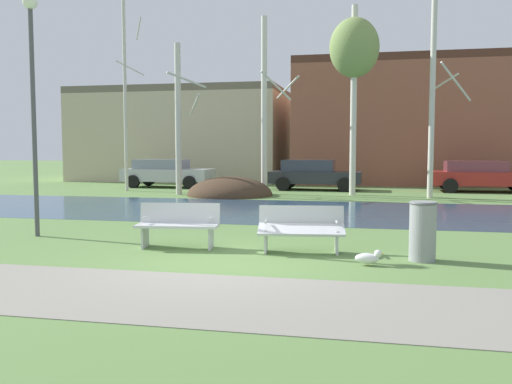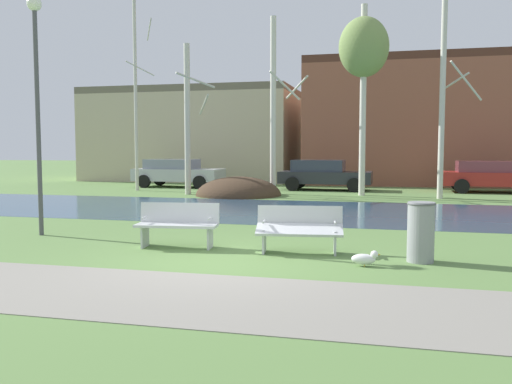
% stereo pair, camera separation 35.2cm
% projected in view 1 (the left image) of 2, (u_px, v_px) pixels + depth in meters
% --- Properties ---
extents(ground_plane, '(120.00, 120.00, 0.00)m').
position_uv_depth(ground_plane, '(299.00, 204.00, 19.01)').
color(ground_plane, '#5B7F42').
extents(paved_path_strip, '(60.00, 2.47, 0.01)m').
position_uv_depth(paved_path_strip, '(179.00, 296.00, 7.17)').
color(paved_path_strip, gray).
rests_on(paved_path_strip, ground).
extents(river_band, '(80.00, 6.64, 0.01)m').
position_uv_depth(river_band, '(290.00, 211.00, 16.95)').
color(river_band, '#33516B').
rests_on(river_band, ground).
extents(soil_mound, '(3.55, 3.59, 1.57)m').
position_uv_depth(soil_mound, '(230.00, 195.00, 22.52)').
color(soil_mound, '#423021').
rests_on(soil_mound, ground).
extents(bench_left, '(1.66, 0.76, 0.87)m').
position_uv_depth(bench_left, '(178.00, 224.00, 10.62)').
color(bench_left, silver).
rests_on(bench_left, ground).
extents(bench_right, '(1.66, 0.76, 0.87)m').
position_uv_depth(bench_right, '(301.00, 228.00, 10.12)').
color(bench_right, silver).
rests_on(bench_right, ground).
extents(trash_bin, '(0.48, 0.48, 1.04)m').
position_uv_depth(trash_bin, '(423.00, 230.00, 9.38)').
color(trash_bin, gray).
rests_on(trash_bin, ground).
extents(seagull, '(0.48, 0.18, 0.27)m').
position_uv_depth(seagull, '(369.00, 258.00, 9.02)').
color(seagull, white).
rests_on(seagull, ground).
extents(streetlamp, '(0.32, 0.32, 5.26)m').
position_uv_depth(streetlamp, '(32.00, 76.00, 11.79)').
color(streetlamp, '#4C4C51').
rests_on(streetlamp, ground).
extents(birch_far_left, '(1.07, 1.84, 9.37)m').
position_uv_depth(birch_far_left, '(125.00, 87.00, 24.61)').
color(birch_far_left, beige).
rests_on(birch_far_left, ground).
extents(birch_left, '(1.39, 2.25, 6.31)m').
position_uv_depth(birch_left, '(179.00, 118.00, 22.68)').
color(birch_left, beige).
rests_on(birch_left, ground).
extents(birch_center_left, '(1.66, 2.72, 7.48)m').
position_uv_depth(birch_center_left, '(265.00, 105.00, 22.98)').
color(birch_center_left, beige).
rests_on(birch_center_left, ground).
extents(birch_center, '(2.03, 2.03, 7.78)m').
position_uv_depth(birch_center, '(354.00, 50.00, 22.23)').
color(birch_center, beige).
rests_on(birch_center, ground).
extents(birch_center_right, '(1.52, 2.35, 7.68)m').
position_uv_depth(birch_center_right, '(433.00, 99.00, 20.98)').
color(birch_center_right, beige).
rests_on(birch_center_right, ground).
extents(parked_van_nearest_silver, '(4.48, 2.10, 1.40)m').
position_uv_depth(parked_van_nearest_silver, '(166.00, 172.00, 27.24)').
color(parked_van_nearest_silver, '#B2B5BC').
rests_on(parked_van_nearest_silver, ground).
extents(parked_sedan_second_dark, '(4.29, 2.03, 1.41)m').
position_uv_depth(parked_sedan_second_dark, '(313.00, 174.00, 25.46)').
color(parked_sedan_second_dark, '#282B30').
rests_on(parked_sedan_second_dark, ground).
extents(parked_hatch_third_red, '(4.60, 2.17, 1.39)m').
position_uv_depth(parked_hatch_third_red, '(481.00, 175.00, 24.24)').
color(parked_hatch_third_red, maroon).
rests_on(parked_hatch_third_red, ground).
extents(building_beige_block, '(12.52, 7.40, 5.54)m').
position_uv_depth(building_beige_block, '(185.00, 135.00, 34.00)').
color(building_beige_block, '#BCAD8E').
rests_on(building_beige_block, ground).
extents(building_brick_low, '(17.09, 8.23, 6.77)m').
position_uv_depth(building_brick_low, '(451.00, 123.00, 30.64)').
color(building_brick_low, brown).
rests_on(building_brick_low, ground).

